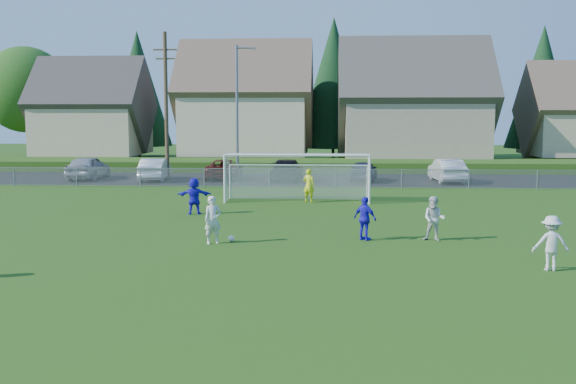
{
  "coord_description": "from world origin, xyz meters",
  "views": [
    {
      "loc": [
        1.64,
        -18.64,
        4.52
      ],
      "look_at": [
        0.0,
        8.0,
        1.4
      ],
      "focal_mm": 42.0,
      "sensor_mm": 36.0,
      "label": 1
    }
  ],
  "objects_px": {
    "player_white_b": "(434,219)",
    "car_f": "(447,171)",
    "player_blue_a": "(365,219)",
    "car_b": "(155,169)",
    "car_e": "(364,171)",
    "player_white_a": "(213,220)",
    "player_white_c": "(551,243)",
    "goalkeeper": "(309,185)",
    "car_d": "(287,170)",
    "player_blue_b": "(194,196)",
    "soccer_ball": "(231,238)",
    "car_c": "(224,169)",
    "car_a": "(88,167)",
    "soccer_goal": "(298,170)"
  },
  "relations": [
    {
      "from": "player_white_c",
      "to": "player_white_b",
      "type": "bearing_deg",
      "value": -56.15
    },
    {
      "from": "player_white_b",
      "to": "goalkeeper",
      "type": "xyz_separation_m",
      "value": [
        -4.77,
        10.21,
        0.08
      ]
    },
    {
      "from": "car_e",
      "to": "soccer_goal",
      "type": "height_order",
      "value": "soccer_goal"
    },
    {
      "from": "player_blue_a",
      "to": "goalkeeper",
      "type": "bearing_deg",
      "value": -39.43
    },
    {
      "from": "player_white_a",
      "to": "player_white_b",
      "type": "bearing_deg",
      "value": -19.96
    },
    {
      "from": "player_white_a",
      "to": "car_e",
      "type": "height_order",
      "value": "player_white_a"
    },
    {
      "from": "player_white_a",
      "to": "player_white_c",
      "type": "relative_size",
      "value": 1.04
    },
    {
      "from": "player_blue_b",
      "to": "car_f",
      "type": "xyz_separation_m",
      "value": [
        13.85,
        15.16,
        -0.06
      ]
    },
    {
      "from": "soccer_goal",
      "to": "car_b",
      "type": "bearing_deg",
      "value": 134.92
    },
    {
      "from": "car_e",
      "to": "car_f",
      "type": "bearing_deg",
      "value": -175.14
    },
    {
      "from": "player_blue_a",
      "to": "car_b",
      "type": "relative_size",
      "value": 0.35
    },
    {
      "from": "car_a",
      "to": "soccer_goal",
      "type": "distance_m",
      "value": 18.47
    },
    {
      "from": "car_a",
      "to": "car_e",
      "type": "relative_size",
      "value": 1.18
    },
    {
      "from": "car_b",
      "to": "car_e",
      "type": "height_order",
      "value": "car_b"
    },
    {
      "from": "player_white_b",
      "to": "car_d",
      "type": "relative_size",
      "value": 0.32
    },
    {
      "from": "player_blue_a",
      "to": "car_e",
      "type": "relative_size",
      "value": 0.39
    },
    {
      "from": "soccer_ball",
      "to": "player_blue_b",
      "type": "relative_size",
      "value": 0.13
    },
    {
      "from": "car_c",
      "to": "car_b",
      "type": "bearing_deg",
      "value": 11.27
    },
    {
      "from": "player_white_a",
      "to": "player_white_c",
      "type": "height_order",
      "value": "player_white_a"
    },
    {
      "from": "player_white_c",
      "to": "goalkeeper",
      "type": "bearing_deg",
      "value": -60.37
    },
    {
      "from": "player_blue_b",
      "to": "soccer_ball",
      "type": "bearing_deg",
      "value": 103.33
    },
    {
      "from": "player_white_a",
      "to": "player_white_c",
      "type": "xyz_separation_m",
      "value": [
        10.44,
        -3.41,
        -0.04
      ]
    },
    {
      "from": "car_c",
      "to": "goalkeeper",
      "type": "bearing_deg",
      "value": 114.95
    },
    {
      "from": "car_c",
      "to": "car_e",
      "type": "distance_m",
      "value": 9.62
    },
    {
      "from": "goalkeeper",
      "to": "car_d",
      "type": "xyz_separation_m",
      "value": [
        -1.84,
        11.12,
        -0.14
      ]
    },
    {
      "from": "car_a",
      "to": "player_white_c",
      "type": "bearing_deg",
      "value": 131.3
    },
    {
      "from": "player_white_b",
      "to": "player_white_c",
      "type": "height_order",
      "value": "player_white_c"
    },
    {
      "from": "player_blue_b",
      "to": "car_e",
      "type": "distance_m",
      "value": 17.58
    },
    {
      "from": "player_white_a",
      "to": "car_f",
      "type": "xyz_separation_m",
      "value": [
        11.82,
        21.97,
        -0.07
      ]
    },
    {
      "from": "car_d",
      "to": "car_f",
      "type": "bearing_deg",
      "value": 178.62
    },
    {
      "from": "car_a",
      "to": "car_b",
      "type": "distance_m",
      "value": 4.85
    },
    {
      "from": "player_blue_b",
      "to": "car_b",
      "type": "bearing_deg",
      "value": -78.01
    },
    {
      "from": "player_white_a",
      "to": "car_e",
      "type": "xyz_separation_m",
      "value": [
        6.34,
        22.27,
        -0.15
      ]
    },
    {
      "from": "goalkeeper",
      "to": "car_a",
      "type": "height_order",
      "value": "goalkeeper"
    },
    {
      "from": "car_a",
      "to": "soccer_goal",
      "type": "height_order",
      "value": "soccer_goal"
    },
    {
      "from": "player_white_c",
      "to": "car_a",
      "type": "bearing_deg",
      "value": -45.67
    },
    {
      "from": "player_white_b",
      "to": "car_d",
      "type": "distance_m",
      "value": 22.33
    },
    {
      "from": "player_blue_b",
      "to": "car_b",
      "type": "relative_size",
      "value": 0.36
    },
    {
      "from": "soccer_ball",
      "to": "soccer_goal",
      "type": "height_order",
      "value": "soccer_goal"
    },
    {
      "from": "player_blue_b",
      "to": "car_c",
      "type": "xyz_separation_m",
      "value": [
        -1.22,
        16.3,
        -0.14
      ]
    },
    {
      "from": "player_blue_a",
      "to": "player_blue_b",
      "type": "height_order",
      "value": "player_blue_b"
    },
    {
      "from": "car_b",
      "to": "soccer_goal",
      "type": "height_order",
      "value": "soccer_goal"
    },
    {
      "from": "soccer_ball",
      "to": "player_blue_b",
      "type": "bearing_deg",
      "value": 112.16
    },
    {
      "from": "player_white_a",
      "to": "player_white_b",
      "type": "distance_m",
      "value": 7.84
    },
    {
      "from": "player_white_b",
      "to": "player_blue_a",
      "type": "bearing_deg",
      "value": -160.45
    },
    {
      "from": "soccer_ball",
      "to": "car_e",
      "type": "distance_m",
      "value": 22.62
    },
    {
      "from": "player_white_c",
      "to": "player_blue_b",
      "type": "relative_size",
      "value": 0.97
    },
    {
      "from": "car_c",
      "to": "soccer_ball",
      "type": "bearing_deg",
      "value": 96.83
    },
    {
      "from": "car_b",
      "to": "car_e",
      "type": "relative_size",
      "value": 1.12
    },
    {
      "from": "player_white_b",
      "to": "car_f",
      "type": "height_order",
      "value": "player_white_b"
    }
  ]
}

